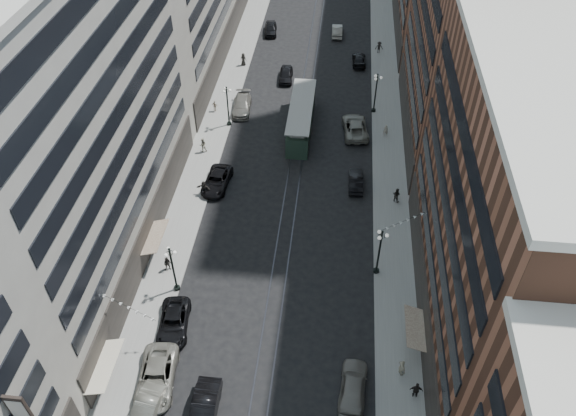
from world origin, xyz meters
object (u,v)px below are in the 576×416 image
at_px(pedestrian_4, 402,368).
at_px(pedestrian_5, 204,188).
at_px(car_10, 356,181).
at_px(pedestrian_6, 215,106).
at_px(lamppost_se_mid, 376,92).
at_px(pedestrian_7, 396,195).
at_px(lamppost_sw_far, 173,268).
at_px(pedestrian_9, 379,47).
at_px(car_11, 355,127).
at_px(car_13, 286,75).
at_px(car_4, 353,386).
at_px(pedestrian_2, 168,264).
at_px(pedestrian_extra_0, 203,145).
at_px(pedestrian_extra_2, 416,390).
at_px(lamppost_sw_mid, 228,105).
at_px(streetcar, 301,118).
at_px(pedestrian_8, 386,130).
at_px(car_12, 359,60).
at_px(car_5, 204,411).
at_px(car_9, 271,29).
at_px(car_1, 147,409).
at_px(car_14, 337,31).
at_px(pedestrian_extra_1, 243,59).
at_px(lamppost_se_far, 379,251).
at_px(car_extra_0, 156,377).
at_px(car_7, 217,181).
at_px(car_2, 174,323).

xyz_separation_m(pedestrian_4, pedestrian_5, (-20.54, 20.20, -0.04)).
distance_m(car_10, pedestrian_6, 22.87).
distance_m(lamppost_se_mid, pedestrian_7, 17.82).
bearing_deg(lamppost_sw_far, pedestrian_9, 68.27).
relative_size(car_11, car_13, 1.35).
distance_m(car_4, pedestrian_4, 4.31).
relative_size(lamppost_se_mid, pedestrian_2, 3.44).
relative_size(pedestrian_extra_0, pedestrian_extra_2, 1.05).
distance_m(lamppost_sw_mid, pedestrian_9, 28.91).
distance_m(car_4, pedestrian_7, 23.50).
xyz_separation_m(lamppost_se_mid, pedestrian_9, (0.90, 16.43, -2.04)).
xyz_separation_m(streetcar, pedestrian_8, (10.57, -0.55, -0.66)).
bearing_deg(car_4, lamppost_sw_mid, -61.02).
bearing_deg(car_12, car_4, 88.22).
height_order(car_5, car_9, car_5).
relative_size(car_10, pedestrian_extra_2, 2.55).
relative_size(car_1, car_5, 0.94).
height_order(car_14, pedestrian_extra_1, pedestrian_extra_1).
distance_m(car_12, pedestrian_extra_0, 30.11).
distance_m(car_4, car_9, 63.94).
xyz_separation_m(car_4, pedestrian_6, (-18.78, 38.61, 0.03)).
bearing_deg(pedestrian_2, pedestrian_extra_1, 80.29).
distance_m(lamppost_se_mid, pedestrian_6, 21.02).
bearing_deg(lamppost_se_far, car_10, 99.58).
bearing_deg(car_4, lamppost_se_far, -94.74).
height_order(car_9, pedestrian_extra_0, pedestrian_extra_0).
relative_size(pedestrian_2, car_12, 0.34).
distance_m(car_9, pedestrian_extra_2, 65.17).
relative_size(car_1, pedestrian_6, 3.34).
relative_size(pedestrian_2, car_14, 0.34).
distance_m(car_extra_0, pedestrian_extra_2, 20.50).
relative_size(car_1, pedestrian_5, 2.93).
bearing_deg(pedestrian_extra_1, pedestrian_extra_0, 95.32).
bearing_deg(pedestrian_6, car_7, 123.28).
height_order(car_12, car_14, car_14).
relative_size(car_4, car_14, 1.10).
bearing_deg(pedestrian_5, car_10, 21.92).
distance_m(streetcar, car_extra_0, 37.55).
bearing_deg(lamppost_sw_far, car_12, 70.02).
bearing_deg(pedestrian_6, lamppost_sw_far, 115.74).
bearing_deg(car_13, car_12, 26.69).
relative_size(car_2, car_extra_0, 0.88).
xyz_separation_m(lamppost_se_far, pedestrian_6, (-20.80, 25.94, -2.19)).
relative_size(pedestrian_4, car_11, 0.29).
bearing_deg(pedestrian_2, car_13, 70.02).
bearing_deg(lamppost_sw_mid, pedestrian_extra_2, -59.14).
bearing_deg(lamppost_se_far, lamppost_sw_mid, 128.66).
bearing_deg(pedestrian_extra_1, pedestrian_4, 122.05).
distance_m(car_2, car_13, 43.67).
xyz_separation_m(car_2, car_10, (15.45, 20.88, -0.02)).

